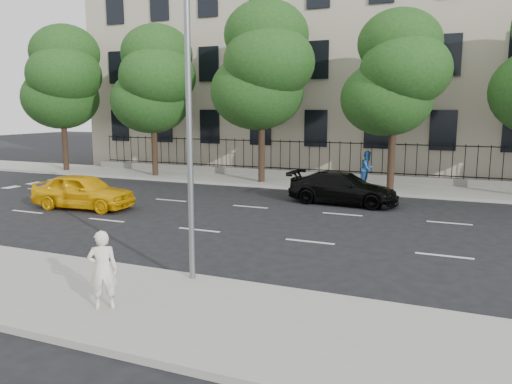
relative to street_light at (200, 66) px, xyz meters
The scene contains 15 objects.
ground 5.99m from the street_light, 144.73° to the left, with size 120.00×120.00×0.00m, color black.
near_sidewalk 6.08m from the street_light, 138.24° to the right, with size 60.00×4.00×0.15m, color gray.
far_sidewalk 16.75m from the street_light, 99.01° to the left, with size 60.00×4.00×0.15m, color gray.
lane_markings 8.67m from the street_light, 110.98° to the left, with size 49.60×4.62×0.01m, color silver, non-canonical shape.
masonry_building 25.14m from the street_light, 95.78° to the left, with size 34.60×12.11×18.50m.
iron_fence 18.21m from the street_light, 98.14° to the left, with size 30.00×0.50×2.20m.
street_light is the anchor object (origin of this frame).
tree_a 23.89m from the street_light, 140.66° to the left, with size 5.71×5.31×9.39m.
tree_b 18.99m from the street_light, 127.15° to the left, with size 5.53×5.12×8.97m.
tree_c 15.82m from the street_light, 106.43° to the left, with size 5.89×5.50×9.80m.
tree_d 15.36m from the street_light, 80.48° to the left, with size 5.34×4.94×8.84m.
yellow_taxi 11.42m from the street_light, 147.10° to the left, with size 1.75×4.36×1.49m, color #F5B208.
black_sedan 11.89m from the street_light, 84.76° to the left, with size 1.97×4.84×1.40m, color black.
woman_near 5.10m from the street_light, 104.53° to the right, with size 0.59×0.39×1.63m, color white.
pedestrian_far 16.24m from the street_light, 85.58° to the left, with size 0.89×0.70×1.84m, color #225398.
Camera 1 is at (8.34, -12.30, 4.17)m, focal length 35.00 mm.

